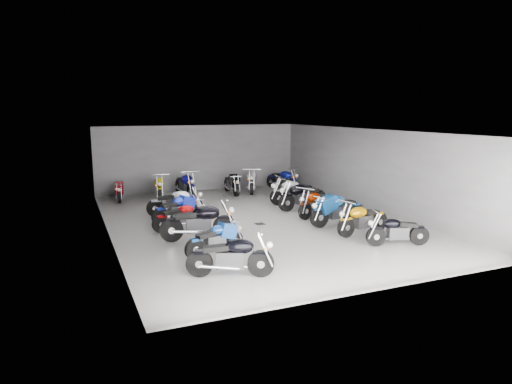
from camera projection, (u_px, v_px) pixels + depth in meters
The scene contains 24 objects.
ground at pixel (254, 221), 16.39m from camera, with size 14.00×14.00×0.00m, color gray.
wall_back at pixel (200, 158), 22.45m from camera, with size 10.00×0.10×3.20m, color slate.
wall_left at pixel (106, 186), 14.19m from camera, with size 0.10×14.00×3.20m, color slate.
wall_right at pixel (371, 170), 18.01m from camera, with size 0.10×14.00×3.20m, color slate.
ceiling at pixel (254, 131), 15.82m from camera, with size 10.00×14.00×0.04m, color black.
drain_grate at pixel (260, 224), 15.93m from camera, with size 0.32×0.32×0.01m, color black.
motorcycle_left_a at pixel (231, 256), 10.82m from camera, with size 1.99×0.96×0.93m.
motorcycle_left_b at pixel (216, 239), 12.50m from camera, with size 1.82×0.61×0.81m.
motorcycle_left_c at pixel (199, 222), 13.92m from camera, with size 2.34×0.57×1.03m.
motorcycle_left_d at pixel (181, 217), 15.04m from camera, with size 1.91×0.45×0.84m.
motorcycle_left_e at pixel (178, 209), 16.20m from camera, with size 1.91×0.72×0.86m.
motorcycle_left_f at pixel (176, 202), 17.10m from camera, with size 2.10×0.63×0.93m.
motorcycle_right_a at pixel (397, 231), 13.32m from camera, with size 1.83×0.69×0.83m.
motorcycle_right_b at pixel (362, 219), 14.55m from camera, with size 2.07×0.52×0.91m.
motorcycle_right_c at pixel (337, 209), 15.73m from camera, with size 2.29×0.52×1.01m.
motorcycle_right_d at pixel (316, 203), 16.99m from camera, with size 1.97×1.00×0.92m.
motorcycle_right_e at pixel (302, 196), 18.20m from camera, with size 2.29×0.55×1.01m.
motorcycle_right_f at pixel (295, 192), 19.14m from camera, with size 2.25×0.57×0.99m.
motorcycle_back_a at pixel (120, 191), 19.98m from camera, with size 0.47×1.84×0.81m.
motorcycle_back_b at pixel (159, 187), 20.31m from camera, with size 0.59×2.22×0.98m.
motorcycle_back_c at pixel (185, 185), 20.86m from camera, with size 0.51×2.32×1.02m.
motorcycle_back_d at pixel (232, 184), 21.56m from camera, with size 0.43×2.09×0.92m.
motorcycle_back_e at pixel (252, 181), 22.02m from camera, with size 1.03×2.12×0.99m.
motorcycle_back_f at pixel (283, 179), 22.77m from camera, with size 0.86×2.08×0.95m.
Camera 1 is at (-6.13, -14.72, 3.92)m, focal length 32.00 mm.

